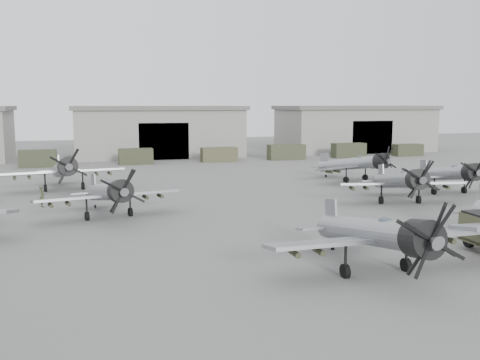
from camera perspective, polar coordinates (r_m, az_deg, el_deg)
The scene contains 16 objects.
ground at distance 35.15m, azimuth 5.10°, elevation -6.78°, with size 220.00×220.00×0.00m, color #5E5E5C.
hangar_center at distance 94.51m, azimuth -8.72°, elevation 5.20°, with size 29.00×14.80×8.70m.
hangar_right at distance 106.41m, azimuth 12.10°, elevation 5.42°, with size 29.00×14.80×8.70m.
support_truck_2 at distance 82.23m, azimuth -20.75°, elevation 2.16°, with size 5.13×2.20×2.51m, color #343A26.
support_truck_3 at distance 82.31m, azimuth -11.06°, elevation 2.49°, with size 5.05×2.20×2.36m, color #353825.
support_truck_4 at distance 84.48m, azimuth -2.25°, elevation 2.73°, with size 5.64×2.20×2.23m, color #494830.
support_truck_5 at distance 87.91m, azimuth 4.97°, elevation 2.99°, with size 6.06×2.20×2.46m, color #3A3F29.
support_truck_6 at distance 92.60m, azimuth 11.51°, elevation 3.12°, with size 5.63×2.20×2.46m, color #343A25.
support_truck_7 at distance 98.48m, azimuth 17.44°, elevation 3.08°, with size 5.14×2.20×2.05m, color #373C27.
aircraft_near_1 at distance 29.16m, azimuth 14.58°, elevation -5.62°, with size 12.15×10.93×4.88m.
aircraft_mid_1 at distance 43.43m, azimuth -13.83°, elevation -1.30°, with size 11.57×10.41×4.59m.
aircraft_mid_2 at distance 50.52m, azimuth 16.82°, elevation -0.08°, with size 11.78×10.60×4.68m.
aircraft_mid_3 at distance 57.76m, azimuth 21.56°, elevation 0.61°, with size 11.30×10.17×4.51m.
aircraft_far_0 at distance 58.76m, azimuth -18.29°, elevation 1.12°, with size 12.62×11.36×5.01m.
aircraft_far_1 at distance 64.04m, azimuth 12.38°, elevation 1.71°, with size 11.32×10.23×4.59m.
ground_crew at distance 50.21m, azimuth -20.37°, elevation -1.62°, with size 0.71×0.46×1.93m, color #3D422B.
Camera 1 is at (-12.46, -31.61, 9.00)m, focal length 40.00 mm.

